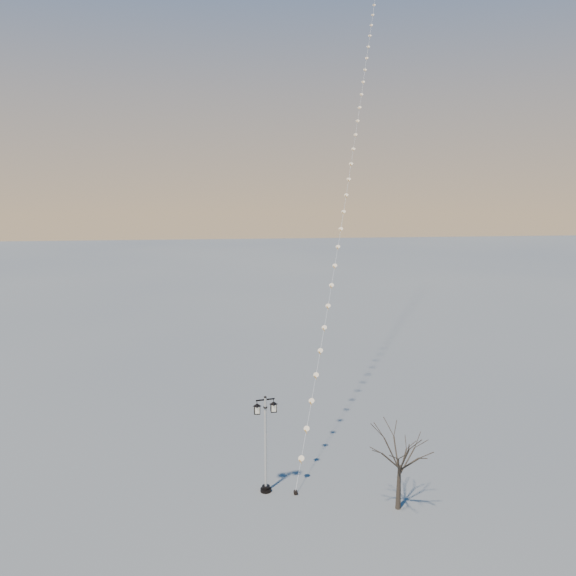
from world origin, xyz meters
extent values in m
plane|color=slate|center=(0.00, 0.00, 0.00)|extent=(300.00, 300.00, 0.00)
cylinder|color=black|center=(-1.47, 1.90, 0.09)|extent=(0.61, 0.61, 0.18)
cylinder|color=black|center=(-1.47, 1.90, 0.25)|extent=(0.44, 0.44, 0.15)
cylinder|color=beige|center=(-1.47, 1.90, 2.91)|extent=(0.14, 0.14, 5.16)
cylinder|color=black|center=(-1.47, 1.90, 4.88)|extent=(0.22, 0.22, 0.07)
cube|color=black|center=(-1.47, 1.90, 5.32)|extent=(1.03, 0.27, 0.07)
sphere|color=black|center=(-1.47, 1.90, 5.46)|extent=(0.15, 0.15, 0.15)
pyramid|color=black|center=(-1.92, 1.81, 5.16)|extent=(0.48, 0.48, 0.15)
cube|color=beige|center=(-1.92, 1.81, 4.82)|extent=(0.29, 0.29, 0.37)
cube|color=black|center=(-1.92, 1.81, 4.61)|extent=(0.33, 0.33, 0.04)
pyramid|color=black|center=(-1.02, 2.00, 5.16)|extent=(0.48, 0.48, 0.15)
cube|color=beige|center=(-1.02, 2.00, 4.82)|extent=(0.29, 0.29, 0.37)
cube|color=black|center=(-1.02, 2.00, 4.61)|extent=(0.33, 0.33, 0.04)
cone|color=#342C22|center=(5.27, -0.60, 1.21)|extent=(0.29, 0.29, 2.42)
cylinder|color=black|center=(0.12, 1.40, 0.11)|extent=(0.23, 0.23, 0.23)
cylinder|color=black|center=(0.12, 1.40, 0.14)|extent=(0.03, 0.03, 0.28)
cone|color=orange|center=(8.34, 25.77, 21.51)|extent=(0.09, 0.09, 0.32)
cylinder|color=white|center=(0.12, 1.40, 0.68)|extent=(0.02, 0.02, 0.91)
camera|label=1|loc=(-3.58, -28.35, 16.83)|focal=37.10mm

